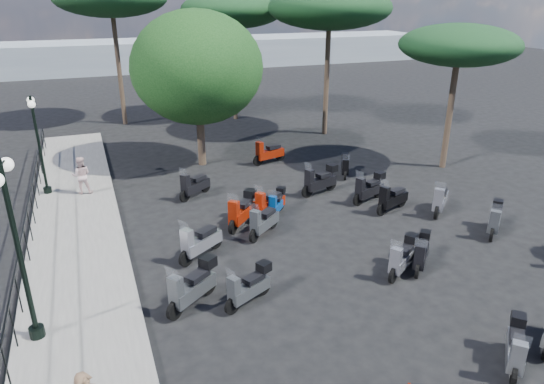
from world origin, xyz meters
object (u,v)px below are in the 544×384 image
object	(u,v)px
scooter_8	(200,242)
broadleaf_tree	(197,68)
pedestrian_far	(81,175)
scooter_4	(194,186)
scooter_17	(403,258)
scooter_14	(269,204)
scooter_15	(320,181)
scooter_12	(421,254)
scooter_18	(392,199)
scooter_9	(277,204)
scooter_19	(369,189)
lamp_post_1	(17,242)
scooter_3	(242,211)
scooter_7	(249,287)
pine_1	(330,8)
scooter_26	(345,166)
scooter_20	(269,153)
scooter_25	(440,200)
scooter_13	(263,222)
pine_0	(233,10)
lamp_post_2	(38,139)
pine_3	(459,45)
scooter_24	(495,220)
scooter_2	(192,287)
scooter_11	(516,348)

from	to	relation	value
scooter_8	broadleaf_tree	distance (m)	9.83
pedestrian_far	scooter_4	world-z (taller)	pedestrian_far
scooter_17	broadleaf_tree	size ratio (longest dim) A/B	0.21
scooter_14	scooter_15	world-z (taller)	scooter_15
scooter_12	scooter_15	world-z (taller)	scooter_15
scooter_18	scooter_8	bearing A→B (deg)	75.83
scooter_17	scooter_9	bearing A→B (deg)	-12.63
scooter_14	scooter_19	world-z (taller)	scooter_19
scooter_4	scooter_18	xyz separation A→B (m)	(6.56, -4.02, 0.00)
lamp_post_1	scooter_8	xyz separation A→B (m)	(4.47, 2.48, -2.11)
lamp_post_1	scooter_8	bearing A→B (deg)	33.76
scooter_8	scooter_18	world-z (taller)	scooter_8
scooter_17	scooter_18	xyz separation A→B (m)	(2.25, 3.83, -0.02)
scooter_3	scooter_7	xyz separation A→B (m)	(-1.28, -4.48, -0.07)
scooter_12	pine_1	bearing A→B (deg)	-61.49
scooter_15	scooter_26	bearing A→B (deg)	-70.19
scooter_18	scooter_20	distance (m)	7.25
scooter_3	scooter_20	distance (m)	6.87
scooter_17	scooter_20	xyz separation A→B (m)	(-0.03, 10.71, 0.01)
scooter_25	pine_1	size ratio (longest dim) A/B	0.18
scooter_9	pine_1	size ratio (longest dim) A/B	0.15
scooter_13	pine_1	bearing A→B (deg)	-74.51
scooter_9	pine_0	size ratio (longest dim) A/B	0.16
scooter_8	scooter_20	bearing A→B (deg)	-67.83
scooter_3	pedestrian_far	bearing A→B (deg)	1.11
scooter_15	pine_0	xyz separation A→B (m)	(0.70, 13.66, 6.14)
broadleaf_tree	pine_0	distance (m)	9.57
broadleaf_tree	pine_0	xyz separation A→B (m)	(4.27, 8.28, 2.17)
scooter_17	scooter_25	size ratio (longest dim) A/B	1.03
scooter_26	lamp_post_2	bearing A→B (deg)	16.95
scooter_4	pine_1	distance (m)	13.11
lamp_post_1	scooter_14	xyz separation A→B (m)	(7.50, 4.49, -2.14)
scooter_3	lamp_post_1	bearing A→B (deg)	77.70
scooter_3	scooter_25	bearing A→B (deg)	-148.12
scooter_15	pine_0	distance (m)	14.99
scooter_13	pine_3	xyz separation A→B (m)	(10.33, 3.51, 5.04)
scooter_20	broadleaf_tree	distance (m)	5.12
scooter_24	scooter_2	bearing A→B (deg)	51.06
scooter_25	scooter_20	bearing A→B (deg)	-15.40
scooter_8	scooter_17	size ratio (longest dim) A/B	1.09
lamp_post_1	scooter_19	distance (m)	12.64
scooter_26	pine_1	bearing A→B (deg)	-82.46
scooter_15	scooter_7	bearing A→B (deg)	123.15
scooter_24	scooter_25	bearing A→B (deg)	-24.67
scooter_24	scooter_11	bearing A→B (deg)	98.15
lamp_post_2	scooter_26	bearing A→B (deg)	-15.85
broadleaf_tree	lamp_post_1	bearing A→B (deg)	-120.76
scooter_25	scooter_7	bearing A→B (deg)	66.58
scooter_15	scooter_20	distance (m)	4.39
scooter_9	scooter_12	distance (m)	5.64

